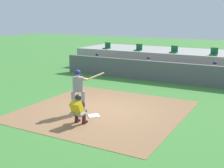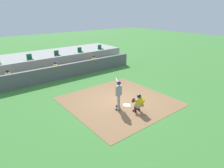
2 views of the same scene
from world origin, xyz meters
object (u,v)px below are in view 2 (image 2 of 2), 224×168
object	(u,v)px
stadium_seat_1	(30,58)
dugout_player_2	(95,62)
catcher_crouched	(139,102)
dugout_player_1	(56,69)
batter_at_plate	(119,93)
stadium_seat_3	(80,51)
dugout_player_0	(9,78)
home_plate	(127,105)
stadium_seat_2	(57,54)
stadium_seat_4	(100,48)

from	to	relation	value
stadium_seat_1	dugout_player_2	bearing A→B (deg)	-19.86
catcher_crouched	dugout_player_1	xyz separation A→B (m)	(-1.03, 9.13, 0.07)
batter_at_plate	stadium_seat_3	bearing A→B (deg)	72.12
batter_at_plate	dugout_player_1	world-z (taller)	batter_at_plate
catcher_crouched	stadium_seat_3	size ratio (longest dim) A/B	4.10
batter_at_plate	dugout_player_0	world-z (taller)	batter_at_plate
dugout_player_1	stadium_seat_3	bearing A→B (deg)	29.14
home_plate	catcher_crouched	bearing A→B (deg)	-90.91
batter_at_plate	home_plate	bearing A→B (deg)	-0.40
home_plate	batter_at_plate	world-z (taller)	batter_at_plate
batter_at_plate	catcher_crouched	xyz separation A→B (m)	(0.67, -0.99, -0.43)
catcher_crouched	stadium_seat_3	world-z (taller)	stadium_seat_3
stadium_seat_1	batter_at_plate	bearing A→B (deg)	-79.33
catcher_crouched	dugout_player_1	size ratio (longest dim) A/B	1.51
dugout_player_2	batter_at_plate	bearing A→B (deg)	-114.54
batter_at_plate	stadium_seat_3	distance (m)	10.70
home_plate	dugout_player_2	world-z (taller)	dugout_player_2
home_plate	stadium_seat_2	size ratio (longest dim) A/B	0.92
dugout_player_0	dugout_player_2	xyz separation A→B (m)	(7.95, 0.00, 0.00)
catcher_crouched	dugout_player_1	distance (m)	9.19
stadium_seat_3	catcher_crouched	bearing A→B (deg)	-103.18
stadium_seat_2	catcher_crouched	bearing A→B (deg)	-90.08
batter_at_plate	dugout_player_0	bearing A→B (deg)	117.48
stadium_seat_2	batter_at_plate	bearing A→B (deg)	-93.84
home_plate	dugout_player_0	world-z (taller)	dugout_player_0
dugout_player_1	dugout_player_2	world-z (taller)	same
dugout_player_0	dugout_player_2	distance (m)	7.95
dugout_player_0	stadium_seat_3	world-z (taller)	stadium_seat_3
stadium_seat_3	stadium_seat_4	world-z (taller)	same
home_plate	dugout_player_1	size ratio (longest dim) A/B	0.34
stadium_seat_2	stadium_seat_4	bearing A→B (deg)	0.00
home_plate	stadium_seat_2	xyz separation A→B (m)	(0.00, 10.18, 1.51)
dugout_player_1	stadium_seat_3	distance (m)	4.27
home_plate	dugout_player_0	distance (m)	9.54
dugout_player_1	stadium_seat_1	world-z (taller)	stadium_seat_1
stadium_seat_3	dugout_player_2	bearing A→B (deg)	-78.00
dugout_player_0	stadium_seat_1	xyz separation A→B (m)	(2.32, 2.03, 0.86)
dugout_player_2	stadium_seat_1	xyz separation A→B (m)	(-5.63, 2.03, 0.86)
stadium_seat_4	stadium_seat_3	bearing A→B (deg)	180.00
stadium_seat_4	dugout_player_1	bearing A→B (deg)	-161.97
home_plate	stadium_seat_2	distance (m)	10.29
stadium_seat_1	dugout_player_1	bearing A→B (deg)	-52.70
home_plate	batter_at_plate	xyz separation A→B (m)	(-0.68, 0.00, 1.01)
home_plate	stadium_seat_4	size ratio (longest dim) A/B	0.92
stadium_seat_1	stadium_seat_2	distance (m)	2.60
catcher_crouched	dugout_player_0	xyz separation A→B (m)	(-4.90, 9.13, 0.07)
stadium_seat_2	dugout_player_0	bearing A→B (deg)	-157.52
dugout_player_0	stadium_seat_4	size ratio (longest dim) A/B	2.71
batter_at_plate	dugout_player_2	world-z (taller)	batter_at_plate
stadium_seat_4	stadium_seat_2	bearing A→B (deg)	180.00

